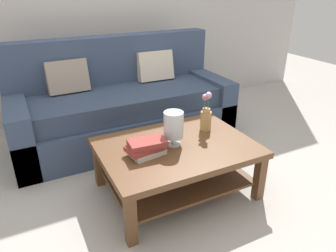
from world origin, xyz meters
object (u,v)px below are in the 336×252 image
(glass_hurricane_vase, at_px, (174,126))
(book_stack_main, at_px, (147,147))
(flower_pitcher, at_px, (206,114))
(coffee_table, at_px, (176,158))
(couch, at_px, (123,106))

(glass_hurricane_vase, bearing_deg, book_stack_main, -170.25)
(flower_pitcher, bearing_deg, coffee_table, -159.09)
(book_stack_main, relative_size, glass_hurricane_vase, 1.11)
(book_stack_main, relative_size, flower_pitcher, 0.89)
(coffee_table, bearing_deg, couch, 92.32)
(flower_pitcher, bearing_deg, book_stack_main, -165.29)
(book_stack_main, distance_m, glass_hurricane_vase, 0.27)
(book_stack_main, xyz_separation_m, glass_hurricane_vase, (0.24, 0.04, 0.10))
(coffee_table, bearing_deg, flower_pitcher, 20.91)
(coffee_table, relative_size, glass_hurricane_vase, 4.32)
(couch, xyz_separation_m, coffee_table, (0.05, -1.13, -0.05))
(glass_hurricane_vase, bearing_deg, flower_pitcher, 17.83)
(coffee_table, bearing_deg, book_stack_main, -174.15)
(coffee_table, xyz_separation_m, flower_pitcher, (0.35, 0.13, 0.25))
(coffee_table, height_order, glass_hurricane_vase, glass_hurricane_vase)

